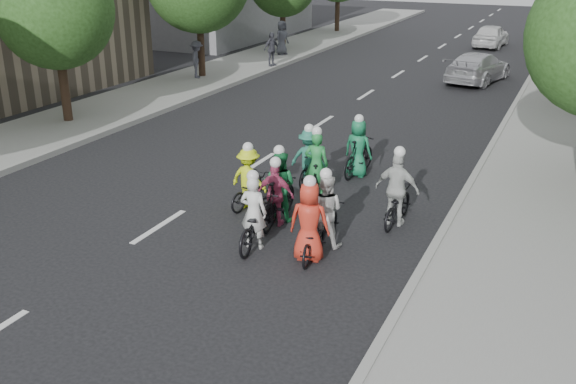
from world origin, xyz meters
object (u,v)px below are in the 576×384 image
Objects in this scene: cyclist_1 at (280,191)px; cyclist_5 at (317,172)px; cyclist_7 at (309,162)px; cyclist_3 at (277,199)px; spectator_0 at (197,59)px; follow_car_trail at (491,36)px; cyclist_0 at (255,221)px; cyclist_2 at (250,184)px; cyclist_9 at (358,153)px; cyclist_4 at (310,230)px; spectator_1 at (271,49)px; cyclist_8 at (397,197)px; spectator_2 at (282,38)px; cyclist_6 at (326,217)px; follow_car_lead at (478,67)px.

cyclist_1 is 0.98× the size of cyclist_5.
cyclist_3 is at bearing 96.63° from cyclist_7.
spectator_0 is (-10.18, 10.52, 0.34)m from cyclist_7.
follow_car_trail is (0.45, 29.25, 0.01)m from cyclist_1.
cyclist_1 is at bearing -90.37° from cyclist_0.
cyclist_2 is 3.70m from cyclist_9.
spectator_1 is at bearing -72.61° from cyclist_4.
cyclist_2 is 3.59m from cyclist_8.
cyclist_3 is 22.97m from spectator_2.
spectator_2 is at bearing -67.17° from cyclist_1.
spectator_2 reaches higher than cyclist_3.
cyclist_1 is 0.99m from cyclist_2.
cyclist_0 is at bearing -167.58° from spectator_0.
cyclist_8 reaches higher than cyclist_4.
cyclist_6 is (1.41, -0.52, -0.00)m from cyclist_3.
cyclist_8 is at bearing -128.48° from cyclist_6.
follow_car_lead is at bearing -86.79° from cyclist_9.
cyclist_8 is at bearing -165.12° from cyclist_1.
cyclist_4 is 1.08× the size of spectator_0.
cyclist_4 is at bearing 170.44° from cyclist_0.
spectator_2 reaches higher than cyclist_7.
cyclist_5 is 1.08× the size of cyclist_7.
cyclist_0 is at bearing 47.26° from cyclist_8.
spectator_1 reaches higher than follow_car_trail.
cyclist_5 reaches higher than cyclist_4.
cyclist_4 is 30.92m from follow_car_trail.
follow_car_lead is 2.77× the size of spectator_1.
cyclist_7 is at bearing -24.86° from cyclist_8.
spectator_2 is (-9.76, 20.79, 0.45)m from cyclist_3.
cyclist_1 is at bearing -132.74° from spectator_1.
cyclist_2 is at bearing 70.06° from cyclist_9.
spectator_1 is at bearing -69.39° from cyclist_5.
cyclist_9 is (0.52, 5.17, 0.08)m from cyclist_0.
spectator_1 is at bearing -66.28° from cyclist_6.
cyclist_6 is (0.04, 0.77, -0.02)m from cyclist_4.
cyclist_4 is 18.71m from spectator_0.
cyclist_9 is at bearing -53.06° from cyclist_8.
cyclist_5 is at bearing -69.61° from cyclist_6.
cyclist_8 is at bearing 152.21° from cyclist_7.
spectator_0 is at bearing -46.33° from cyclist_7.
cyclist_2 is 18.37m from spectator_1.
spectator_0 is 1.01× the size of spectator_1.
cyclist_0 is at bearing -13.99° from cyclist_4.
cyclist_9 is at bearing -92.66° from cyclist_4.
spectator_0 reaches higher than cyclist_1.
spectator_1 is at bearing -48.72° from cyclist_9.
cyclist_8 is 3.36m from cyclist_9.
cyclist_2 is 2.72m from cyclist_6.
cyclist_5 is 1.09× the size of spectator_1.
cyclist_9 reaches higher than follow_car_trail.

